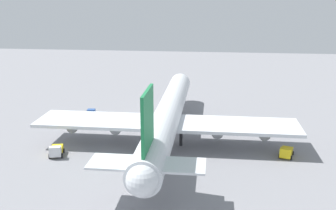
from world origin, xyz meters
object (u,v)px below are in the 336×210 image
object	(u,v)px
maintenance_van	(90,115)
baggage_tug	(56,150)
fuel_truck	(286,152)
cargo_airplane	(168,116)
safety_cone_nose	(176,101)

from	to	relation	value
maintenance_van	baggage_tug	world-z (taller)	baggage_tug
fuel_truck	baggage_tug	world-z (taller)	baggage_tug
cargo_airplane	fuel_truck	distance (m)	26.47
baggage_tug	maintenance_van	bearing A→B (deg)	1.16
cargo_airplane	safety_cone_nose	world-z (taller)	cargo_airplane
cargo_airplane	maintenance_van	distance (m)	26.28
fuel_truck	maintenance_van	bearing A→B (deg)	67.42
maintenance_van	fuel_truck	world-z (taller)	maintenance_van
fuel_truck	cargo_airplane	bearing A→B (deg)	75.41
fuel_truck	baggage_tug	distance (m)	47.19
maintenance_van	baggage_tug	bearing A→B (deg)	-178.84
maintenance_van	baggage_tug	size ratio (longest dim) A/B	1.01
cargo_airplane	fuel_truck	world-z (taller)	cargo_airplane
cargo_airplane	maintenance_van	size ratio (longest dim) A/B	14.81
baggage_tug	fuel_truck	bearing A→B (deg)	-83.95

